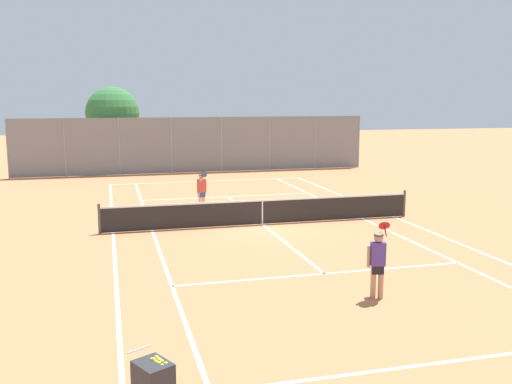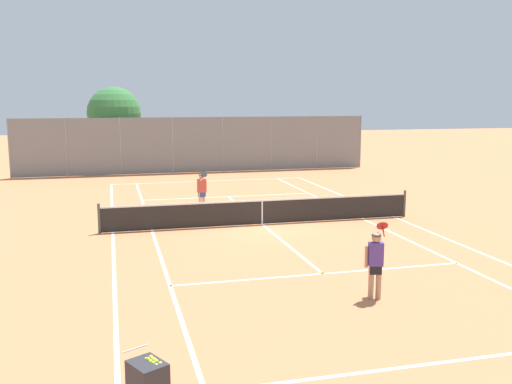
{
  "view_description": "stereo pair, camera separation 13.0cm",
  "coord_description": "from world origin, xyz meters",
  "px_view_note": "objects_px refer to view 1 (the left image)",
  "views": [
    {
      "loc": [
        -5.58,
        -20.37,
        4.7
      ],
      "look_at": [
        0.14,
        1.5,
        1.0
      ],
      "focal_mm": 40.0,
      "sensor_mm": 36.0,
      "label": 1
    },
    {
      "loc": [
        -5.46,
        -20.41,
        4.7
      ],
      "look_at": [
        0.14,
        1.5,
        1.0
      ],
      "focal_mm": 40.0,
      "sensor_mm": 36.0,
      "label": 2
    }
  ],
  "objects_px": {
    "loose_tennis_ball_0": "(291,212)",
    "tree_behind_left": "(114,115)",
    "player_far_left": "(202,190)",
    "tennis_net": "(262,211)",
    "ball_cart": "(153,383)",
    "player_near_side": "(378,261)",
    "loose_tennis_ball_1": "(324,273)"
  },
  "relations": [
    {
      "from": "player_far_left",
      "to": "loose_tennis_ball_0",
      "type": "relative_size",
      "value": 26.88
    },
    {
      "from": "tennis_net",
      "to": "tree_behind_left",
      "type": "xyz_separation_m",
      "value": [
        -5.07,
        18.64,
        3.18
      ]
    },
    {
      "from": "loose_tennis_ball_0",
      "to": "tree_behind_left",
      "type": "xyz_separation_m",
      "value": [
        -6.84,
        16.75,
        3.65
      ]
    },
    {
      "from": "player_far_left",
      "to": "loose_tennis_ball_1",
      "type": "relative_size",
      "value": 26.88
    },
    {
      "from": "ball_cart",
      "to": "loose_tennis_ball_1",
      "type": "relative_size",
      "value": 14.58
    },
    {
      "from": "ball_cart",
      "to": "player_near_side",
      "type": "bearing_deg",
      "value": 34.55
    },
    {
      "from": "ball_cart",
      "to": "tree_behind_left",
      "type": "xyz_separation_m",
      "value": [
        -0.01,
        30.99,
        3.15
      ]
    },
    {
      "from": "tennis_net",
      "to": "loose_tennis_ball_0",
      "type": "xyz_separation_m",
      "value": [
        1.77,
        1.89,
        -0.48
      ]
    },
    {
      "from": "player_far_left",
      "to": "loose_tennis_ball_1",
      "type": "height_order",
      "value": "player_far_left"
    },
    {
      "from": "player_far_left",
      "to": "tree_behind_left",
      "type": "bearing_deg",
      "value": 101.88
    },
    {
      "from": "ball_cart",
      "to": "loose_tennis_ball_0",
      "type": "distance_m",
      "value": 15.8
    },
    {
      "from": "tree_behind_left",
      "to": "ball_cart",
      "type": "bearing_deg",
      "value": -89.98
    },
    {
      "from": "tennis_net",
      "to": "player_near_side",
      "type": "xyz_separation_m",
      "value": [
        0.49,
        -8.53,
        0.42
      ]
    },
    {
      "from": "tennis_net",
      "to": "tree_behind_left",
      "type": "relative_size",
      "value": 2.18
    },
    {
      "from": "player_near_side",
      "to": "loose_tennis_ball_0",
      "type": "distance_m",
      "value": 10.53
    },
    {
      "from": "ball_cart",
      "to": "tree_behind_left",
      "type": "distance_m",
      "value": 31.15
    },
    {
      "from": "player_near_side",
      "to": "loose_tennis_ball_1",
      "type": "distance_m",
      "value": 2.36
    },
    {
      "from": "tennis_net",
      "to": "loose_tennis_ball_1",
      "type": "relative_size",
      "value": 181.82
    },
    {
      "from": "ball_cart",
      "to": "loose_tennis_ball_1",
      "type": "height_order",
      "value": "ball_cart"
    },
    {
      "from": "ball_cart",
      "to": "player_near_side",
      "type": "xyz_separation_m",
      "value": [
        5.55,
        3.82,
        0.39
      ]
    },
    {
      "from": "tree_behind_left",
      "to": "tennis_net",
      "type": "bearing_deg",
      "value": -74.79
    },
    {
      "from": "player_near_side",
      "to": "player_far_left",
      "type": "height_order",
      "value": "same"
    },
    {
      "from": "ball_cart",
      "to": "tree_behind_left",
      "type": "bearing_deg",
      "value": 90.02
    },
    {
      "from": "loose_tennis_ball_0",
      "to": "ball_cart",
      "type": "bearing_deg",
      "value": -115.61
    },
    {
      "from": "player_far_left",
      "to": "loose_tennis_ball_1",
      "type": "bearing_deg",
      "value": -79.31
    },
    {
      "from": "tennis_net",
      "to": "tree_behind_left",
      "type": "height_order",
      "value": "tree_behind_left"
    },
    {
      "from": "tennis_net",
      "to": "loose_tennis_ball_1",
      "type": "bearing_deg",
      "value": -90.05
    },
    {
      "from": "player_far_left",
      "to": "player_near_side",
      "type": "bearing_deg",
      "value": -78.87
    },
    {
      "from": "ball_cart",
      "to": "tree_behind_left",
      "type": "relative_size",
      "value": 0.17
    },
    {
      "from": "player_far_left",
      "to": "loose_tennis_ball_1",
      "type": "distance_m",
      "value": 9.7
    },
    {
      "from": "loose_tennis_ball_1",
      "to": "tree_behind_left",
      "type": "height_order",
      "value": "tree_behind_left"
    },
    {
      "from": "player_far_left",
      "to": "tennis_net",
      "type": "bearing_deg",
      "value": -59.81
    }
  ]
}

